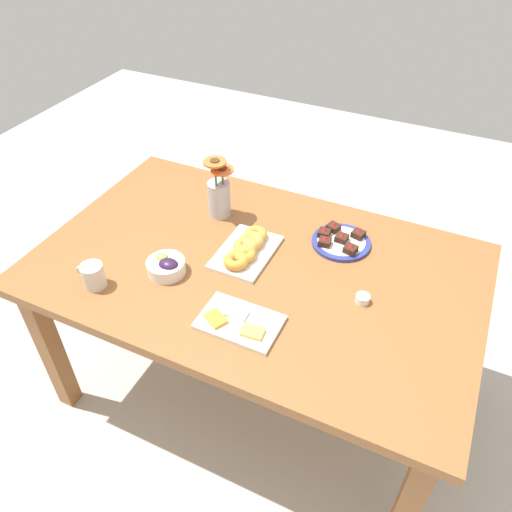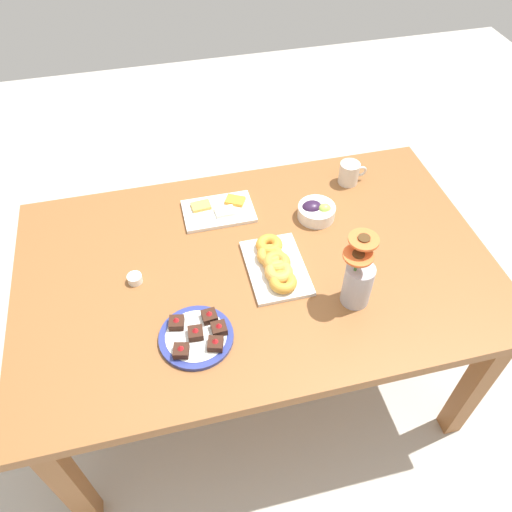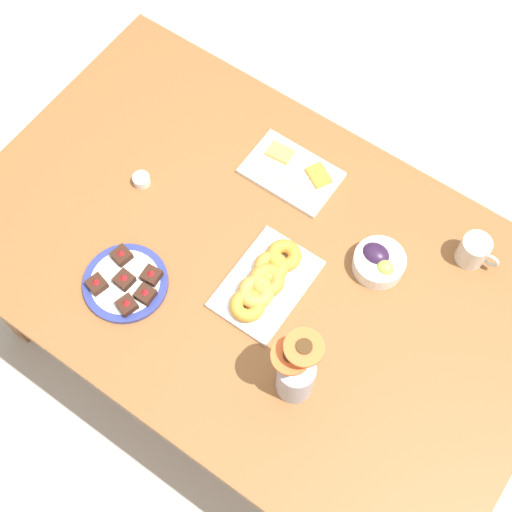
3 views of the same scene
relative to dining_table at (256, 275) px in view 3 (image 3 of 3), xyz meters
The scene contains 9 objects.
ground_plane 0.65m from the dining_table, ahead, with size 6.00×6.00×0.00m, color #B7B2A8.
dining_table is the anchor object (origin of this frame).
coffee_mug 0.58m from the dining_table, 36.33° to the left, with size 0.11×0.08×0.09m.
grape_bowl 0.34m from the dining_table, 33.00° to the left, with size 0.14×0.14×0.07m.
cheese_platter 0.31m from the dining_table, 104.57° to the left, with size 0.26×0.17×0.03m.
croissant_platter 0.13m from the dining_table, 33.68° to the right, with size 0.19×0.29×0.05m.
jam_cup_honey 0.42m from the dining_table, behind, with size 0.05×0.05×0.03m.
dessert_plate 0.36m from the dining_table, 134.29° to the right, with size 0.22×0.22×0.05m.
flower_vase 0.39m from the dining_table, 39.38° to the right, with size 0.11×0.11×0.26m.
Camera 3 is at (0.45, -0.65, 2.45)m, focal length 50.00 mm.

